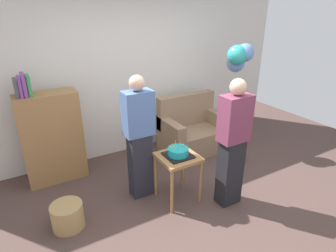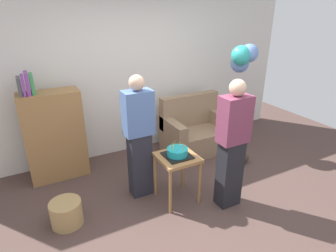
{
  "view_description": "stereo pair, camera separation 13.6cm",
  "coord_description": "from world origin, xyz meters",
  "px_view_note": "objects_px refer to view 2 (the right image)",
  "views": [
    {
      "loc": [
        -1.75,
        -2.25,
        2.34
      ],
      "look_at": [
        -0.09,
        0.61,
        0.95
      ],
      "focal_mm": 30.13,
      "sensor_mm": 36.0,
      "label": 1
    },
    {
      "loc": [
        -1.63,
        -2.32,
        2.34
      ],
      "look_at": [
        -0.09,
        0.61,
        0.95
      ],
      "focal_mm": 30.13,
      "sensor_mm": 36.0,
      "label": 2
    }
  ],
  "objects_px": {
    "wicker_basket": "(66,213)",
    "handbag": "(242,158)",
    "couch": "(195,132)",
    "bookshelf": "(54,135)",
    "person_holding_cake": "(232,145)",
    "birthday_cake": "(177,152)",
    "side_table": "(177,163)",
    "person_blowing_candles": "(139,137)",
    "balloon_bunch": "(243,57)"
  },
  "relations": [
    {
      "from": "wicker_basket",
      "to": "handbag",
      "type": "relative_size",
      "value": 1.29
    },
    {
      "from": "couch",
      "to": "bookshelf",
      "type": "bearing_deg",
      "value": 174.2
    },
    {
      "from": "person_holding_cake",
      "to": "bookshelf",
      "type": "bearing_deg",
      "value": -42.89
    },
    {
      "from": "couch",
      "to": "person_holding_cake",
      "type": "relative_size",
      "value": 0.67
    },
    {
      "from": "birthday_cake",
      "to": "wicker_basket",
      "type": "height_order",
      "value": "birthday_cake"
    },
    {
      "from": "couch",
      "to": "side_table",
      "type": "bearing_deg",
      "value": -131.9
    },
    {
      "from": "bookshelf",
      "to": "person_blowing_candles",
      "type": "distance_m",
      "value": 1.34
    },
    {
      "from": "bookshelf",
      "to": "side_table",
      "type": "xyz_separation_m",
      "value": [
        1.28,
        -1.3,
        -0.13
      ]
    },
    {
      "from": "person_holding_cake",
      "to": "handbag",
      "type": "height_order",
      "value": "person_holding_cake"
    },
    {
      "from": "bookshelf",
      "to": "wicker_basket",
      "type": "relative_size",
      "value": 4.41
    },
    {
      "from": "person_blowing_candles",
      "to": "handbag",
      "type": "bearing_deg",
      "value": -17.09
    },
    {
      "from": "couch",
      "to": "person_blowing_candles",
      "type": "distance_m",
      "value": 1.6
    },
    {
      "from": "side_table",
      "to": "handbag",
      "type": "bearing_deg",
      "value": 12.33
    },
    {
      "from": "side_table",
      "to": "person_blowing_candles",
      "type": "bearing_deg",
      "value": 137.17
    },
    {
      "from": "birthday_cake",
      "to": "person_blowing_candles",
      "type": "relative_size",
      "value": 0.2
    },
    {
      "from": "bookshelf",
      "to": "handbag",
      "type": "relative_size",
      "value": 5.68
    },
    {
      "from": "bookshelf",
      "to": "person_holding_cake",
      "type": "xyz_separation_m",
      "value": [
        1.81,
        -1.68,
        0.16
      ]
    },
    {
      "from": "bookshelf",
      "to": "person_holding_cake",
      "type": "height_order",
      "value": "person_holding_cake"
    },
    {
      "from": "bookshelf",
      "to": "wicker_basket",
      "type": "bearing_deg",
      "value": -94.48
    },
    {
      "from": "side_table",
      "to": "birthday_cake",
      "type": "distance_m",
      "value": 0.15
    },
    {
      "from": "couch",
      "to": "birthday_cake",
      "type": "relative_size",
      "value": 3.44
    },
    {
      "from": "bookshelf",
      "to": "birthday_cake",
      "type": "bearing_deg",
      "value": -45.63
    },
    {
      "from": "person_blowing_candles",
      "to": "person_holding_cake",
      "type": "height_order",
      "value": "same"
    },
    {
      "from": "bookshelf",
      "to": "balloon_bunch",
      "type": "relative_size",
      "value": 0.87
    },
    {
      "from": "handbag",
      "to": "birthday_cake",
      "type": "bearing_deg",
      "value": -167.67
    },
    {
      "from": "handbag",
      "to": "person_blowing_candles",
      "type": "bearing_deg",
      "value": 178.71
    },
    {
      "from": "side_table",
      "to": "person_blowing_candles",
      "type": "relative_size",
      "value": 0.39
    },
    {
      "from": "person_blowing_candles",
      "to": "balloon_bunch",
      "type": "xyz_separation_m",
      "value": [
        2.02,
        0.48,
        0.77
      ]
    },
    {
      "from": "handbag",
      "to": "balloon_bunch",
      "type": "distance_m",
      "value": 1.62
    },
    {
      "from": "birthday_cake",
      "to": "person_holding_cake",
      "type": "xyz_separation_m",
      "value": [
        0.53,
        -0.38,
        0.14
      ]
    },
    {
      "from": "couch",
      "to": "wicker_basket",
      "type": "distance_m",
      "value": 2.5
    },
    {
      "from": "birthday_cake",
      "to": "person_holding_cake",
      "type": "bearing_deg",
      "value": -35.46
    },
    {
      "from": "couch",
      "to": "handbag",
      "type": "distance_m",
      "value": 0.91
    },
    {
      "from": "person_blowing_candles",
      "to": "wicker_basket",
      "type": "bearing_deg",
      "value": 173.26
    },
    {
      "from": "birthday_cake",
      "to": "wicker_basket",
      "type": "xyz_separation_m",
      "value": [
        -1.36,
        0.18,
        -0.54
      ]
    },
    {
      "from": "handbag",
      "to": "balloon_bunch",
      "type": "height_order",
      "value": "balloon_bunch"
    },
    {
      "from": "person_holding_cake",
      "to": "wicker_basket",
      "type": "bearing_deg",
      "value": -16.34
    },
    {
      "from": "person_blowing_candles",
      "to": "wicker_basket",
      "type": "relative_size",
      "value": 4.53
    },
    {
      "from": "person_blowing_candles",
      "to": "balloon_bunch",
      "type": "height_order",
      "value": "balloon_bunch"
    },
    {
      "from": "person_holding_cake",
      "to": "balloon_bunch",
      "type": "height_order",
      "value": "balloon_bunch"
    },
    {
      "from": "person_blowing_candles",
      "to": "handbag",
      "type": "distance_m",
      "value": 1.89
    },
    {
      "from": "couch",
      "to": "bookshelf",
      "type": "distance_m",
      "value": 2.28
    },
    {
      "from": "side_table",
      "to": "wicker_basket",
      "type": "distance_m",
      "value": 1.43
    },
    {
      "from": "birthday_cake",
      "to": "person_holding_cake",
      "type": "height_order",
      "value": "person_holding_cake"
    },
    {
      "from": "person_blowing_candles",
      "to": "wicker_basket",
      "type": "xyz_separation_m",
      "value": [
        -1.0,
        -0.16,
        -0.68
      ]
    },
    {
      "from": "person_holding_cake",
      "to": "wicker_basket",
      "type": "height_order",
      "value": "person_holding_cake"
    },
    {
      "from": "bookshelf",
      "to": "balloon_bunch",
      "type": "height_order",
      "value": "balloon_bunch"
    },
    {
      "from": "side_table",
      "to": "person_holding_cake",
      "type": "relative_size",
      "value": 0.39
    },
    {
      "from": "couch",
      "to": "person_blowing_candles",
      "type": "height_order",
      "value": "person_blowing_candles"
    },
    {
      "from": "person_holding_cake",
      "to": "handbag",
      "type": "xyz_separation_m",
      "value": [
        0.84,
        0.68,
        -0.73
      ]
    }
  ]
}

